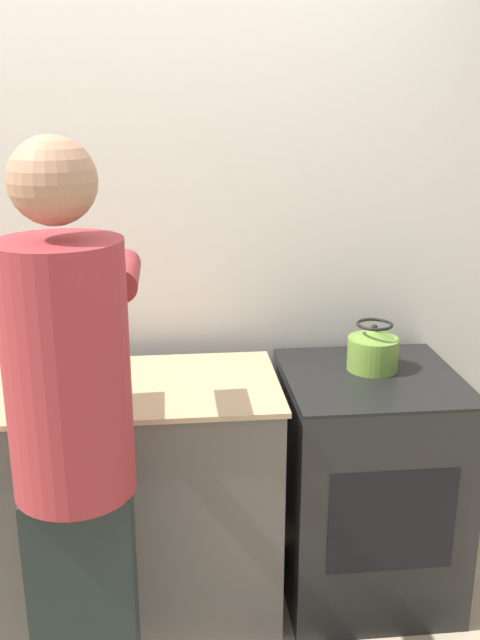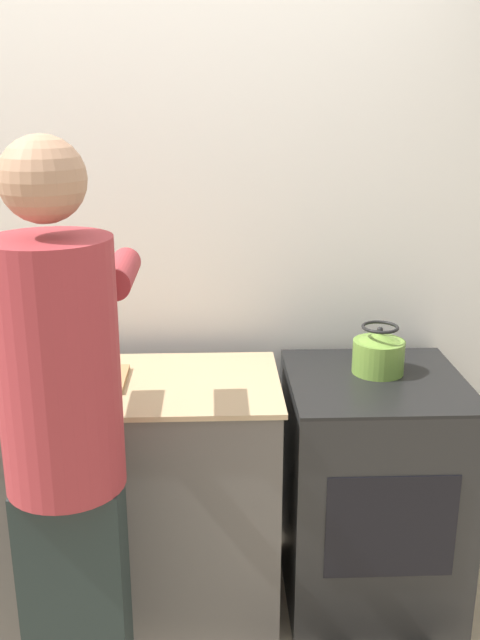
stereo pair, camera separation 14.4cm
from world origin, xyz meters
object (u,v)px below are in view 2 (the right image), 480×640
at_px(person, 65,436).
at_px(knife, 74,380).
at_px(kettle, 379,353).
at_px(cutting_board, 79,380).
at_px(oven, 370,488).

relative_size(person, knife, 8.98).
distance_m(person, kettle, 1.20).
bearing_deg(person, kettle, 32.19).
distance_m(cutting_board, kettle, 1.08).
xyz_separation_m(person, knife, (-0.07, 0.51, -0.04)).
bearing_deg(oven, knife, -176.41).
xyz_separation_m(person, cutting_board, (-0.06, 0.54, -0.06)).
relative_size(person, cutting_board, 5.43).
relative_size(cutting_board, kettle, 1.73).
relative_size(person, kettle, 9.41).
distance_m(oven, knife, 1.18).
xyz_separation_m(oven, knife, (-1.07, -0.07, 0.49)).
xyz_separation_m(oven, cutting_board, (-1.06, -0.03, 0.47)).
bearing_deg(kettle, oven, -103.18).
distance_m(knife, kettle, 1.10).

